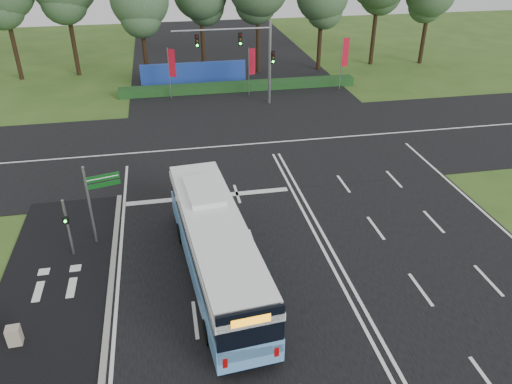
% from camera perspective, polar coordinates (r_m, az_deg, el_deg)
% --- Properties ---
extents(ground, '(120.00, 120.00, 0.00)m').
position_cam_1_polar(ground, '(25.97, 6.80, -4.94)').
color(ground, '#31531B').
rests_on(ground, ground).
extents(road_main, '(20.00, 120.00, 0.04)m').
position_cam_1_polar(road_main, '(25.95, 6.80, -4.90)').
color(road_main, black).
rests_on(road_main, ground).
extents(road_cross, '(120.00, 14.00, 0.05)m').
position_cam_1_polar(road_cross, '(36.14, 1.27, 5.62)').
color(road_cross, black).
rests_on(road_cross, ground).
extents(bike_path, '(5.00, 18.00, 0.06)m').
position_cam_1_polar(bike_path, '(23.25, -22.34, -11.91)').
color(bike_path, black).
rests_on(bike_path, ground).
extents(kerb_strip, '(0.25, 18.00, 0.12)m').
position_cam_1_polar(kerb_strip, '(22.79, -16.36, -11.52)').
color(kerb_strip, gray).
rests_on(kerb_strip, ground).
extents(city_bus, '(3.45, 11.88, 3.36)m').
position_cam_1_polar(city_bus, '(22.06, -4.60, -6.35)').
color(city_bus, '#61A0E1').
rests_on(city_bus, ground).
extents(pedestrian_signal, '(0.28, 0.40, 3.08)m').
position_cam_1_polar(pedestrian_signal, '(25.01, -20.72, -3.71)').
color(pedestrian_signal, gray).
rests_on(pedestrian_signal, ground).
extents(street_sign, '(1.62, 0.49, 4.26)m').
position_cam_1_polar(street_sign, '(25.17, -17.86, -0.34)').
color(street_sign, gray).
rests_on(street_sign, ground).
extents(utility_cabinet, '(0.53, 0.45, 0.85)m').
position_cam_1_polar(utility_cabinet, '(21.80, -25.90, -14.61)').
color(utility_cabinet, '#A89B87').
rests_on(utility_cabinet, ground).
extents(banner_flag_left, '(0.62, 0.31, 4.51)m').
position_cam_1_polar(banner_flag_left, '(45.16, -9.67, 14.00)').
color(banner_flag_left, gray).
rests_on(banner_flag_left, ground).
extents(banner_flag_mid, '(0.62, 0.21, 4.32)m').
position_cam_1_polar(banner_flag_mid, '(45.53, -0.55, 14.37)').
color(banner_flag_mid, gray).
rests_on(banner_flag_mid, ground).
extents(banner_flag_right, '(0.70, 0.21, 4.82)m').
position_cam_1_polar(banner_flag_right, '(47.97, 10.05, 15.09)').
color(banner_flag_right, gray).
rests_on(banner_flag_right, ground).
extents(traffic_light_gantry, '(8.41, 0.28, 7.00)m').
position_cam_1_polar(traffic_light_gantry, '(42.65, -0.84, 15.89)').
color(traffic_light_gantry, gray).
rests_on(traffic_light_gantry, ground).
extents(hedge, '(22.00, 1.20, 0.80)m').
position_cam_1_polar(hedge, '(47.55, -1.92, 11.96)').
color(hedge, '#153A17').
rests_on(hedge, ground).
extents(blue_hoarding, '(10.00, 0.30, 2.20)m').
position_cam_1_polar(blue_hoarding, '(49.32, -7.13, 13.24)').
color(blue_hoarding, navy).
rests_on(blue_hoarding, ground).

